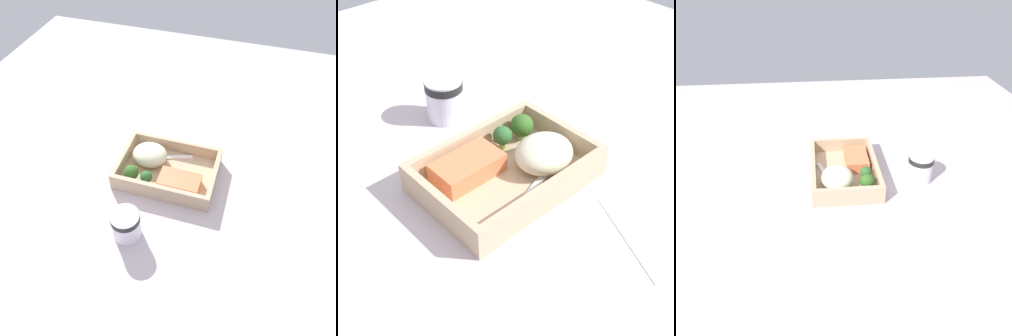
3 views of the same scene
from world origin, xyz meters
TOP-DOWN VIEW (x-y plane):
  - ground_plane at (0.00, 0.00)cm, footprint 160.00×160.00cm
  - takeout_tray at (0.00, 0.00)cm, footprint 26.11×18.21cm
  - tray_rim at (0.00, 0.00)cm, footprint 26.11×18.21cm
  - salmon_fillet at (-4.27, 3.99)cm, footprint 10.70×6.22cm
  - mashed_potatoes at (5.85, -2.31)cm, footprint 9.57×8.46cm
  - broccoli_floret_1 at (4.21, 5.47)cm, footprint 3.13×3.13cm
  - broccoli_floret_2 at (8.40, 5.24)cm, footprint 3.89×3.89cm
  - fork at (3.49, -4.36)cm, footprint 15.53×6.50cm
  - paper_cup at (3.81, 20.44)cm, footprint 6.78×6.78cm
  - receipt_slip at (8.31, -21.70)cm, footprint 15.48×18.53cm

SIDE VIEW (x-z plane):
  - ground_plane at x=0.00cm, z-range -2.00..0.00cm
  - receipt_slip at x=8.31cm, z-range 0.00..0.24cm
  - takeout_tray at x=0.00cm, z-range 0.00..1.20cm
  - fork at x=3.49cm, z-range 1.20..1.64cm
  - salmon_fillet at x=-4.27cm, z-range 1.20..4.33cm
  - tray_rim at x=0.00cm, z-range 1.20..5.08cm
  - broccoli_floret_1 at x=4.21cm, z-range 1.59..5.75cm
  - broccoli_floret_2 at x=8.40cm, z-range 1.47..6.10cm
  - mashed_potatoes at x=5.85cm, z-range 1.20..6.38cm
  - paper_cup at x=3.81cm, z-range 0.45..8.24cm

